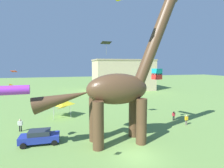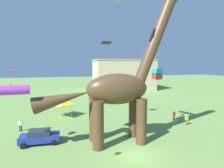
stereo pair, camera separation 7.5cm
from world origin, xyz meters
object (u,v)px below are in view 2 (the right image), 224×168
at_px(parked_sedan_left, 40,137).
at_px(festival_canopy_tent, 62,102).
at_px(person_near_flyer, 187,119).
at_px(kite_high_left, 12,90).
at_px(kite_near_high, 100,90).
at_px(person_watching_child, 174,115).
at_px(kite_mid_right, 14,71).
at_px(person_vendor_side, 20,124).
at_px(kite_mid_center, 157,74).
at_px(kite_drifting, 62,107).
at_px(dinosaur_sculpture, 117,89).
at_px(kite_far_left, 106,43).

bearing_deg(parked_sedan_left, festival_canopy_tent, 78.74).
height_order(person_near_flyer, kite_high_left, kite_high_left).
relative_size(festival_canopy_tent, kite_near_high, 2.36).
distance_m(person_watching_child, kite_high_left, 22.65).
relative_size(parked_sedan_left, kite_mid_right, 4.35).
height_order(person_vendor_side, kite_mid_center, kite_mid_center).
bearing_deg(person_watching_child, kite_drifting, -132.72).
distance_m(kite_drifting, kite_mid_center, 14.36).
xyz_separation_m(dinosaur_sculpture, person_watching_child, (11.00, 5.08, -5.18)).
relative_size(dinosaur_sculpture, parked_sedan_left, 3.93).
relative_size(person_watching_child, kite_far_left, 0.84).
bearing_deg(kite_drifting, kite_high_left, 131.53).
distance_m(person_watching_child, festival_canopy_tent, 18.27).
xyz_separation_m(dinosaur_sculpture, parked_sedan_left, (-8.33, 1.95, -5.28)).
distance_m(parked_sedan_left, kite_mid_center, 16.01).
height_order(dinosaur_sculpture, kite_drifting, dinosaur_sculpture).
distance_m(parked_sedan_left, person_vendor_side, 5.46).
bearing_deg(kite_near_high, kite_mid_right, 145.42).
distance_m(person_near_flyer, kite_drifting, 19.69).
distance_m(person_watching_child, kite_drifting, 20.39).
distance_m(person_near_flyer, festival_canopy_tent, 19.72).
bearing_deg(festival_canopy_tent, kite_mid_center, -39.36).
xyz_separation_m(parked_sedan_left, festival_canopy_tent, (2.52, 10.11, 1.74)).
bearing_deg(kite_drifting, festival_canopy_tent, 89.88).
xyz_separation_m(person_watching_child, kite_drifting, (-16.84, -10.46, 4.74)).
xyz_separation_m(dinosaur_sculpture, kite_drifting, (-5.85, -5.38, -0.44)).
relative_size(person_near_flyer, kite_mid_right, 1.53).
height_order(person_near_flyer, kite_far_left, kite_far_left).
bearing_deg(kite_mid_center, kite_near_high, 176.51).
xyz_separation_m(person_near_flyer, kite_mid_center, (-5.28, -0.49, 6.63)).
bearing_deg(festival_canopy_tent, kite_near_high, -64.65).
height_order(person_vendor_side, festival_canopy_tent, festival_canopy_tent).
height_order(person_watching_child, kite_high_left, kite_high_left).
bearing_deg(festival_canopy_tent, person_vendor_side, -134.54).
xyz_separation_m(person_vendor_side, kite_high_left, (0.90, -7.00, 5.43)).
bearing_deg(kite_high_left, kite_mid_center, 9.02).
distance_m(parked_sedan_left, kite_far_left, 14.74).
bearing_deg(person_near_flyer, person_vendor_side, 95.72).
bearing_deg(kite_mid_center, kite_high_left, -170.98).
height_order(person_vendor_side, kite_near_high, kite_near_high).
xyz_separation_m(festival_canopy_tent, kite_far_left, (6.22, -5.71, 9.28)).
distance_m(dinosaur_sculpture, kite_drifting, 7.96).
bearing_deg(dinosaur_sculpture, kite_drifting, -112.20).
distance_m(festival_canopy_tent, kite_mid_center, 16.30).
bearing_deg(parked_sedan_left, dinosaur_sculpture, -10.44).
bearing_deg(person_watching_child, person_vendor_side, -168.52).
xyz_separation_m(kite_far_left, kite_mid_right, (-12.81, 3.93, -4.02)).
height_order(festival_canopy_tent, kite_mid_right, kite_mid_right).
relative_size(kite_drifting, kite_mid_center, 0.54).
relative_size(kite_far_left, kite_drifting, 2.34).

